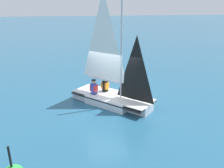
# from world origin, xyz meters

# --- Properties ---
(ground_plane) EXTENTS (260.00, 260.00, 0.00)m
(ground_plane) POSITION_xyz_m (0.00, 0.00, 0.00)
(ground_plane) COLOR #235675
(sailboat_main) EXTENTS (4.16, 3.84, 5.46)m
(sailboat_main) POSITION_xyz_m (-0.02, -0.02, 0.71)
(sailboat_main) COLOR silver
(sailboat_main) RESTS_ON ground_plane
(sailor_helm) EXTENTS (0.43, 0.42, 1.16)m
(sailor_helm) POSITION_xyz_m (-0.66, -0.20, 0.63)
(sailor_helm) COLOR black
(sailor_helm) RESTS_ON ground_plane
(sailor_crew) EXTENTS (0.43, 0.42, 1.16)m
(sailor_crew) POSITION_xyz_m (-0.46, -0.82, 0.63)
(sailor_crew) COLOR black
(sailor_crew) RESTS_ON ground_plane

